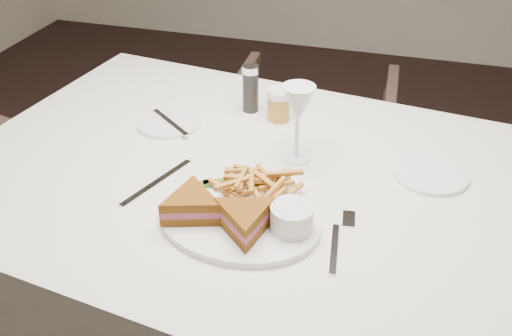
{
  "coord_description": "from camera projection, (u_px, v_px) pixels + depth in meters",
  "views": [
    {
      "loc": [
        0.12,
        -1.13,
        1.44
      ],
      "look_at": [
        -0.15,
        -0.2,
        0.8
      ],
      "focal_mm": 40.0,
      "sensor_mm": 36.0,
      "label": 1
    }
  ],
  "objects": [
    {
      "name": "table_setting",
      "position": [
        257.0,
        178.0,
        1.15
      ],
      "size": [
        0.79,
        0.66,
        0.18
      ],
      "color": "white",
      "rests_on": "table"
    },
    {
      "name": "table",
      "position": [
        262.0,
        299.0,
        1.43
      ],
      "size": [
        1.46,
        1.07,
        0.75
      ],
      "primitive_type": "cube",
      "rotation": [
        0.0,
        0.0,
        -0.13
      ],
      "color": "silver",
      "rests_on": "ground"
    },
    {
      "name": "chair_far",
      "position": [
        309.0,
        144.0,
        2.18
      ],
      "size": [
        0.63,
        0.59,
        0.62
      ],
      "primitive_type": "imported",
      "rotation": [
        0.0,
        0.0,
        3.18
      ],
      "color": "#423128",
      "rests_on": "ground"
    }
  ]
}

